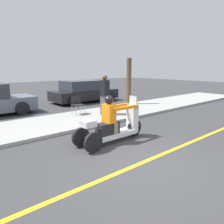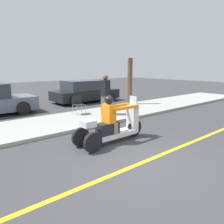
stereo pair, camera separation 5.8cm
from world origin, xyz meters
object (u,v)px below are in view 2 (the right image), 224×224
folding_chair_set_back (78,103)px  parked_car_lot_center (85,92)px  tree_trunk (130,81)px  motorcycle_trike (112,126)px  spectator_by_tree (106,96)px

folding_chair_set_back → parked_car_lot_center: parked_car_lot_center is taller
folding_chair_set_back → tree_trunk: size_ratio=0.31×
motorcycle_trike → spectator_by_tree: spectator_by_tree is taller
spectator_by_tree → folding_chair_set_back: (-0.88, 0.92, -0.36)m
motorcycle_trike → tree_trunk: bearing=40.6°
parked_car_lot_center → tree_trunk: (1.18, -2.98, 0.77)m
motorcycle_trike → parked_car_lot_center: (3.68, 7.14, 0.15)m
motorcycle_trike → tree_trunk: tree_trunk is taller
spectator_by_tree → folding_chair_set_back: bearing=133.8°
motorcycle_trike → spectator_by_tree: (1.97, 2.79, 0.47)m
motorcycle_trike → spectator_by_tree: 3.44m
folding_chair_set_back → tree_trunk: bearing=6.9°
motorcycle_trike → parked_car_lot_center: bearing=62.7°
spectator_by_tree → tree_trunk: size_ratio=0.68×
folding_chair_set_back → tree_trunk: tree_trunk is taller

